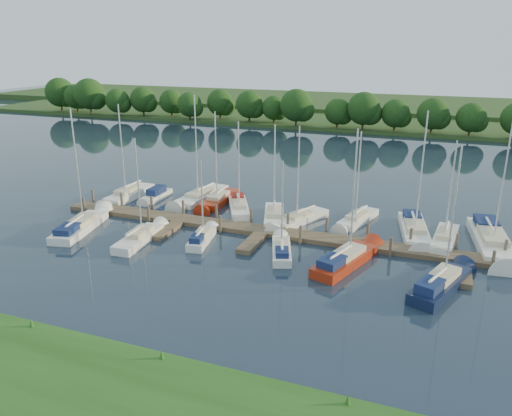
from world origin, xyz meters
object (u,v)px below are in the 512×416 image
(sailboat_n_0, at_px, (128,196))
(sailboat_n_5, at_px, (274,218))
(sailboat_s_2, at_px, (202,238))
(dock, at_px, (262,234))
(motorboat, at_px, (156,196))

(sailboat_n_0, height_order, sailboat_n_5, sailboat_n_0)
(sailboat_n_0, relative_size, sailboat_s_2, 1.44)
(sailboat_s_2, bearing_deg, sailboat_n_5, 50.53)
(sailboat_n_0, xyz_separation_m, sailboat_s_2, (12.73, -7.90, 0.04))
(dock, height_order, sailboat_s_2, sailboat_s_2)
(dock, xyz_separation_m, sailboat_s_2, (-4.15, -3.02, 0.12))
(dock, relative_size, sailboat_n_5, 4.27)
(dock, distance_m, sailboat_n_5, 3.91)
(motorboat, distance_m, sailboat_n_5, 13.91)
(dock, relative_size, sailboat_s_2, 5.56)
(motorboat, height_order, sailboat_s_2, sailboat_s_2)
(dock, height_order, motorboat, motorboat)
(sailboat_n_0, distance_m, sailboat_n_5, 16.69)
(sailboat_n_5, height_order, sailboat_s_2, sailboat_n_5)
(sailboat_n_0, bearing_deg, motorboat, -161.36)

